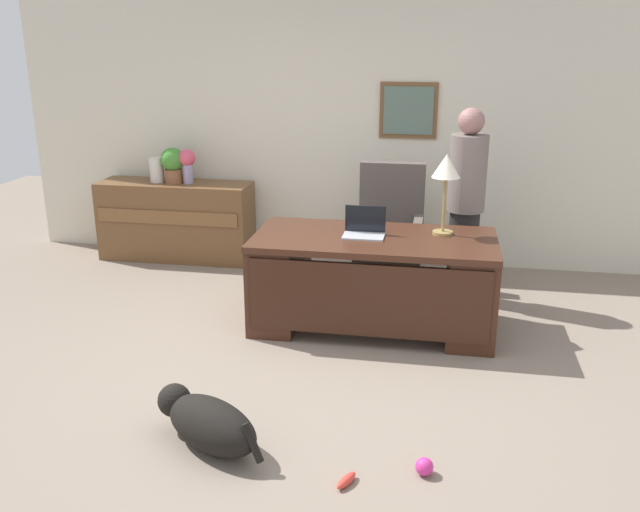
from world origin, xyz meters
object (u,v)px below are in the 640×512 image
dog_lying (207,422)px  dog_toy_bone (346,480)px  credenza (176,221)px  laptop (364,229)px  armchair (390,234)px  potted_plant (173,163)px  desk (373,279)px  person_standing (466,203)px  vase_empty (157,170)px  vase_with_flowers (187,162)px  desk_lamp (446,171)px  dog_toy_ball (424,467)px

dog_lying → dog_toy_bone: bearing=-14.1°
credenza → dog_lying: bearing=-65.8°
dog_lying → laptop: laptop is taller
laptop → dog_lying: bearing=-109.4°
armchair → potted_plant: 2.36m
desk → armchair: bearing=87.3°
credenza → laptop: 2.58m
armchair → person_standing: person_standing is taller
person_standing → vase_empty: size_ratio=6.65×
person_standing → vase_with_flowers: (-2.77, 0.65, 0.15)m
laptop → dog_toy_bone: laptop is taller
desk_lamp → desk: bearing=-159.3°
armchair → dog_lying: bearing=-105.7°
credenza → desk_lamp: 3.13m
vase_empty → potted_plant: (0.18, 0.00, 0.07)m
armchair → potted_plant: bearing=168.9°
potted_plant → vase_empty: bearing=180.0°
armchair → desk: bearing=-92.7°
desk_lamp → dog_toy_bone: size_ratio=3.93×
vase_empty → potted_plant: potted_plant is taller
potted_plant → dog_toy_ball: (2.70, -3.33, -0.96)m
dog_toy_ball → dog_toy_bone: bearing=-158.3°
desk → vase_with_flowers: bearing=145.0°
vase_with_flowers → vase_empty: vase_with_flowers is taller
laptop → potted_plant: bearing=146.9°
dog_toy_bone → vase_with_flowers: bearing=121.6°
dog_lying → desk: bearing=67.8°
laptop → vase_with_flowers: size_ratio=0.92×
desk_lamp → dog_lying: bearing=-122.0°
dog_toy_ball → vase_empty: bearing=130.9°
laptop → potted_plant: size_ratio=0.89×
dog_lying → dog_toy_ball: 1.24m
armchair → person_standing: bearing=-17.1°
vase_with_flowers → desk_lamp: bearing=-25.7°
desk → armchair: armchair is taller
armchair → dog_toy_ball: armchair is taller
dog_lying → desk_lamp: 2.64m
credenza → vase_empty: size_ratio=6.26×
credenza → armchair: armchair is taller
laptop → armchair: bearing=82.2°
armchair → laptop: bearing=-97.8°
person_standing → desk_lamp: bearing=-107.3°
vase_empty → dog_toy_ball: 4.49m
desk → dog_toy_bone: desk is taller
armchair → dog_lying: 2.96m
desk_lamp → dog_toy_bone: 2.59m
person_standing → dog_toy_ball: 2.81m
vase_with_flowers → person_standing: bearing=-13.2°
dog_lying → vase_empty: bearing=116.8°
armchair → vase_with_flowers: 2.22m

